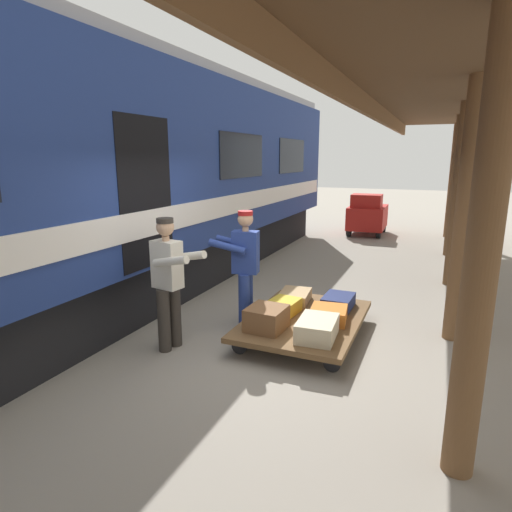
{
  "coord_description": "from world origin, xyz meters",
  "views": [
    {
      "loc": [
        -1.89,
        4.72,
        2.43
      ],
      "look_at": [
        0.28,
        -0.35,
        1.15
      ],
      "focal_mm": 30.1,
      "sensor_mm": 36.0,
      "label": 1
    }
  ],
  "objects": [
    {
      "name": "train_car",
      "position": [
        3.22,
        0.0,
        2.06
      ],
      "size": [
        3.02,
        17.38,
        4.0
      ],
      "color": "navy",
      "rests_on": "ground_plane"
    },
    {
      "name": "suitcase_navy_fabric",
      "position": [
        -0.65,
        -1.24,
        0.36
      ],
      "size": [
        0.41,
        0.55,
        0.18
      ],
      "primitive_type": "cube",
      "rotation": [
        0.0,
        0.0,
        -0.01
      ],
      "color": "navy",
      "rests_on": "luggage_cart"
    },
    {
      "name": "suitcase_yellow_case",
      "position": [
        0.01,
        -0.65,
        0.37
      ],
      "size": [
        0.44,
        0.62,
        0.19
      ],
      "primitive_type": "cube",
      "rotation": [
        0.0,
        0.0,
        -0.11
      ],
      "color": "gold",
      "rests_on": "luggage_cart"
    },
    {
      "name": "suitcase_cream_canvas",
      "position": [
        -0.65,
        -0.07,
        0.39
      ],
      "size": [
        0.48,
        0.66,
        0.24
      ],
      "primitive_type": "cube",
      "rotation": [
        0.0,
        0.0,
        0.07
      ],
      "color": "beige",
      "rests_on": "luggage_cart"
    },
    {
      "name": "baggage_tug",
      "position": [
        0.19,
        -9.14,
        0.63
      ],
      "size": [
        1.14,
        1.72,
        1.3
      ],
      "color": "#B21E19",
      "rests_on": "ground_plane"
    },
    {
      "name": "luggage_cart",
      "position": [
        -0.32,
        -0.65,
        0.23
      ],
      "size": [
        1.48,
        2.12,
        0.27
      ],
      "color": "brown",
      "rests_on": "ground_plane"
    },
    {
      "name": "platform_canopy",
      "position": [
        -2.14,
        0.0,
        3.25
      ],
      "size": [
        3.2,
        20.2,
        3.56
      ],
      "color": "brown",
      "rests_on": "ground_plane"
    },
    {
      "name": "suitcase_tan_vintage",
      "position": [
        0.01,
        -1.24,
        0.35
      ],
      "size": [
        0.49,
        0.62,
        0.16
      ],
      "primitive_type": "cube",
      "rotation": [
        0.0,
        0.0,
        0.11
      ],
      "color": "tan",
      "rests_on": "luggage_cart"
    },
    {
      "name": "suitcase_brown_leather",
      "position": [
        0.01,
        -0.07,
        0.42
      ],
      "size": [
        0.48,
        0.51,
        0.29
      ],
      "primitive_type": "cube",
      "rotation": [
        0.0,
        0.0,
        -0.05
      ],
      "color": "brown",
      "rests_on": "luggage_cart"
    },
    {
      "name": "suitcase_orange_carryall",
      "position": [
        -0.65,
        -0.65,
        0.36
      ],
      "size": [
        0.53,
        0.55,
        0.19
      ],
      "primitive_type": "cube",
      "rotation": [
        0.0,
        0.0,
        0.13
      ],
      "color": "#CC6B23",
      "rests_on": "luggage_cart"
    },
    {
      "name": "porter_by_door",
      "position": [
        1.15,
        0.39,
        0.93
      ],
      "size": [
        0.71,
        0.5,
        1.7
      ],
      "color": "#332D28",
      "rests_on": "ground_plane"
    },
    {
      "name": "porter_in_overalls",
      "position": [
        0.58,
        -0.64,
        0.93
      ],
      "size": [
        0.71,
        0.51,
        1.7
      ],
      "color": "navy",
      "rests_on": "ground_plane"
    },
    {
      "name": "ground_plane",
      "position": [
        0.0,
        0.0,
        0.0
      ],
      "size": [
        60.0,
        60.0,
        0.0
      ],
      "primitive_type": "plane",
      "color": "gray"
    }
  ]
}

